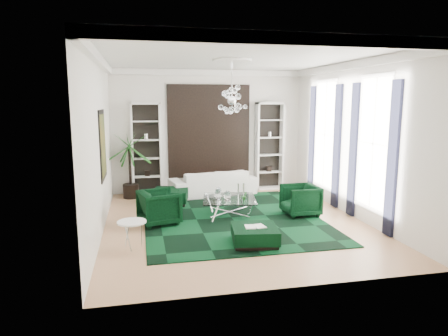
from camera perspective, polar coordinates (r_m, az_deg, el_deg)
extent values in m
cube|color=tan|center=(9.61, 1.48, -7.73)|extent=(6.00, 7.00, 0.02)
cube|color=white|center=(9.23, 1.59, 15.56)|extent=(6.00, 7.00, 0.02)
cube|color=silver|center=(12.65, -2.20, 5.27)|extent=(6.00, 0.02, 3.80)
cube|color=silver|center=(5.90, 9.52, 0.20)|extent=(6.00, 0.02, 3.80)
cube|color=silver|center=(9.01, -17.45, 3.10)|extent=(0.02, 7.00, 3.80)
cube|color=silver|center=(10.35, 18.00, 3.85)|extent=(0.02, 7.00, 3.80)
cylinder|color=white|center=(9.51, 1.15, 15.14)|extent=(0.90, 0.90, 0.05)
cube|color=black|center=(12.60, -2.16, 5.26)|extent=(2.50, 0.06, 2.80)
cube|color=black|center=(9.61, -16.87, 3.20)|extent=(0.04, 1.30, 1.60)
cube|color=white|center=(9.57, 20.57, 3.28)|extent=(0.03, 1.10, 2.90)
cube|color=black|center=(8.94, 22.96, 1.11)|extent=(0.07, 0.30, 3.25)
cube|color=black|center=(10.24, 17.99, 2.39)|extent=(0.07, 0.30, 3.25)
cube|color=white|center=(11.66, 14.25, 4.62)|extent=(0.03, 1.10, 2.90)
cube|color=black|center=(10.97, 15.82, 2.95)|extent=(0.07, 0.30, 3.25)
cube|color=black|center=(12.37, 12.46, 3.79)|extent=(0.07, 0.30, 3.25)
cube|color=black|center=(9.88, 1.07, -7.11)|extent=(4.20, 5.00, 0.02)
imported|color=silver|center=(12.22, -1.63, -2.09)|extent=(2.72, 1.45, 0.75)
imported|color=black|center=(9.45, -9.22, -5.56)|extent=(1.07, 1.05, 0.80)
imported|color=black|center=(10.22, 10.84, -4.53)|extent=(0.86, 0.84, 0.78)
cube|color=black|center=(11.26, -7.62, -4.07)|extent=(1.10, 1.10, 0.41)
cube|color=black|center=(8.14, 4.41, -9.59)|extent=(1.02, 1.02, 0.36)
cube|color=white|center=(8.08, 4.43, -8.30)|extent=(0.41, 0.27, 0.03)
cylinder|color=white|center=(8.05, -12.97, -9.36)|extent=(0.60, 0.60, 0.54)
imported|color=#1B541A|center=(9.80, 2.95, -3.99)|extent=(0.13, 0.11, 0.21)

